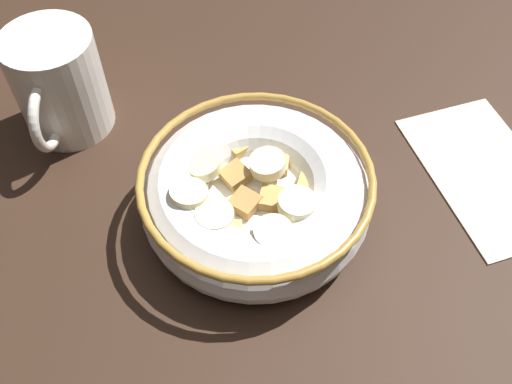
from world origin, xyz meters
TOP-DOWN VIEW (x-y plane):
  - ground_plane at (0.00, 0.00)cm, footprint 93.37×93.37cm
  - cereal_bowl at (0.05, -0.01)cm, footprint 16.93×16.93cm
  - coffee_mug at (-8.74, -16.54)cm, footprint 10.14×7.26cm
  - folded_napkin at (-5.28, 18.40)cm, footprint 17.22×13.88cm

SIDE VIEW (x-z plane):
  - ground_plane at x=0.00cm, z-range -2.00..0.00cm
  - folded_napkin at x=-5.28cm, z-range 0.00..0.30cm
  - cereal_bowl at x=0.05cm, z-range -0.05..5.51cm
  - coffee_mug at x=-8.74cm, z-range 0.00..8.87cm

